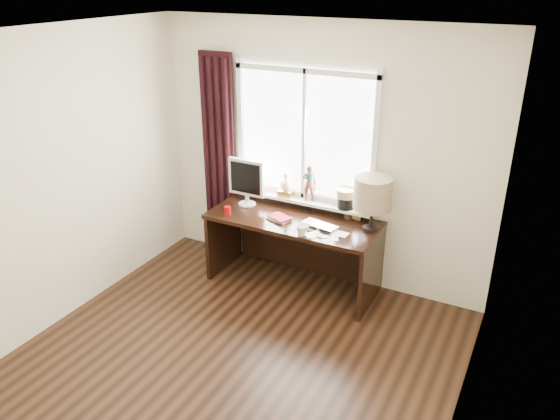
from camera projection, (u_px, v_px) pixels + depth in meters
The scene contains 18 objects.
floor at pixel (213, 384), 4.30m from camera, with size 3.50×4.00×0.00m, color #3B2013.
ceiling at pixel (191, 41), 3.25m from camera, with size 3.50×4.00×0.00m, color white.
wall_back at pixel (319, 156), 5.39m from camera, with size 3.50×2.60×0.00m, color beige.
wall_left at pixel (28, 193), 4.51m from camera, with size 4.00×2.60×0.00m, color beige.
wall_right at pixel (463, 301), 3.03m from camera, with size 4.00×2.60×0.00m, color beige.
laptop at pixel (320, 225), 5.18m from camera, with size 0.35×0.22×0.03m, color silver.
mug at pixel (302, 230), 4.99m from camera, with size 0.11×0.10×0.11m, color white.
red_cup at pixel (228, 211), 5.42m from camera, with size 0.07×0.07×0.09m, color #9B0503.
window at pixel (305, 154), 5.41m from camera, with size 1.52×0.21×1.40m.
curtain at pixel (219, 160), 5.87m from camera, with size 0.38×0.09×2.25m.
desk at pixel (297, 237), 5.54m from camera, with size 1.70×0.70×0.75m.
monitor at pixel (246, 180), 5.56m from camera, with size 0.40×0.18×0.49m.
notebook_stack at pixel (279, 218), 5.33m from camera, with size 0.26×0.22×0.03m.
brush_holder at pixel (348, 212), 5.34m from camera, with size 0.09×0.09×0.25m.
icon_frame at pixel (356, 213), 5.31m from camera, with size 0.10×0.04×0.13m.
table_lamp at pixel (373, 194), 4.98m from camera, with size 0.35×0.35×0.52m.
loose_papers at pixel (328, 235), 5.01m from camera, with size 0.38×0.28×0.00m.
desk_cables at pixel (316, 224), 5.23m from camera, with size 0.49×0.59×0.01m.
Camera 1 is at (2.03, -2.75, 2.99)m, focal length 35.00 mm.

